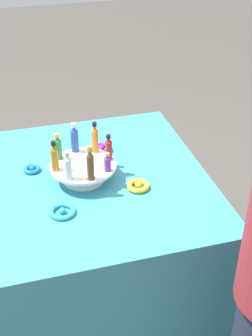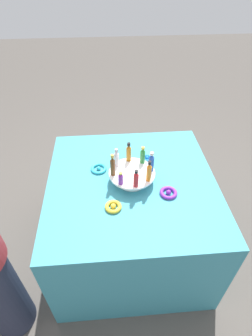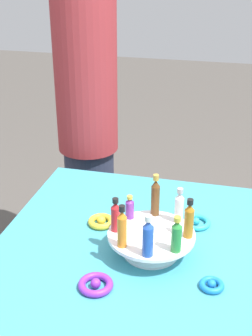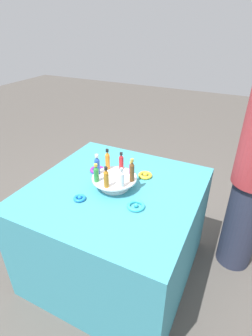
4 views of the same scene
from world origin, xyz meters
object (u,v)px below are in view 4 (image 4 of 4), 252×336
Objects in this scene: bottle_red at (121,161)px; bottle_clear at (122,178)px; bottle_orange at (108,160)px; bottle_blue at (97,165)px; display_stand at (114,181)px; ribbon_bow_teal at (136,206)px; bottle_green at (96,173)px; bottle_brown at (132,171)px; bottle_amber at (106,178)px; bottle_purple at (131,168)px; ribbon_bow_gold at (145,175)px; ribbon_bow_blue at (80,198)px; ribbon_bow_purple at (97,170)px.

bottle_red is 0.22m from bottle_clear.
bottle_blue is at bearing 72.73° from bottle_orange.
display_stand is 0.25m from ribbon_bow_teal.
bottle_brown is at bearing -152.27° from bottle_green.
bottle_amber is at bearing 95.23° from bottle_red.
bottle_amber is 1.60× the size of bottle_purple.
ribbon_bow_gold is (-0.22, -0.13, -0.13)m from bottle_orange.
bottle_red is at bearing -84.77° from bottle_amber.
display_stand is 0.14m from bottle_purple.
ribbon_bow_gold is (-0.20, -0.30, -0.12)m from bottle_green.
bottle_brown is 0.36m from ribbon_bow_blue.
ribbon_bow_gold is at bearing -97.27° from bottle_clear.
bottle_purple is (-0.19, -0.10, -0.02)m from bottle_blue.
bottle_brown reaches higher than ribbon_bow_purple.
bottle_blue is 0.24m from ribbon_bow_blue.
bottle_red reaches higher than ribbon_bow_purple.
bottle_blue reaches higher than bottle_purple.
bottle_purple is 0.28m from ribbon_bow_teal.
ribbon_bow_teal is at bearing 146.01° from bottle_orange.
bottle_brown is (-0.19, -0.10, 0.01)m from bottle_green.
bottle_brown is at bearing -174.77° from bottle_blue.
bottle_brown is (-0.13, 0.11, 0.02)m from bottle_red.
bottle_brown is at bearing 87.24° from ribbon_bow_gold.
display_stand is at bearing -174.77° from bottle_blue.
bottle_blue is 0.37m from ribbon_bow_teal.
ribbon_bow_purple is at bearing -31.22° from display_stand.
ribbon_bow_teal is 0.35m from ribbon_bow_gold.
bottle_red is 0.09m from bottle_purple.
display_stand is 0.14m from bottle_green.
bottle_orange is 0.22m from bottle_brown.
bottle_clear is 0.17m from bottle_purple.
bottle_amber is (-0.01, 0.12, 0.09)m from display_stand.
bottle_brown is (-0.03, -0.09, 0.01)m from bottle_clear.
bottle_red is at bearing -107.27° from bottle_green.
display_stand is at bearing -129.77° from bottle_green.
bottle_clear is (-0.17, -0.02, 0.00)m from bottle_green.
bottle_amber is at bearing 50.23° from bottle_brown.
display_stand is 0.25m from ribbon_bow_blue.
bottle_blue reaches higher than ribbon_bow_teal.
ribbon_bow_teal is at bearing 156.55° from bottle_clear.
bottle_brown is at bearing 162.73° from bottle_orange.
ribbon_bow_teal is (-0.34, -0.08, -0.00)m from ribbon_bow_blue.
ribbon_bow_gold is at bearing -113.45° from bottle_purple.
ribbon_bow_teal is (-0.21, 0.13, -0.04)m from display_stand.
ribbon_bow_blue is at bearing 70.43° from bottle_red.
ribbon_bow_purple is at bearing 13.78° from ribbon_bow_gold.
bottle_orange reaches higher than display_stand.
ribbon_bow_gold is (0.08, -0.34, 0.00)m from ribbon_bow_teal.
bottle_red is at bearing -17.27° from bottle_purple.
ribbon_bow_blue is at bearing 56.01° from bottle_purple.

